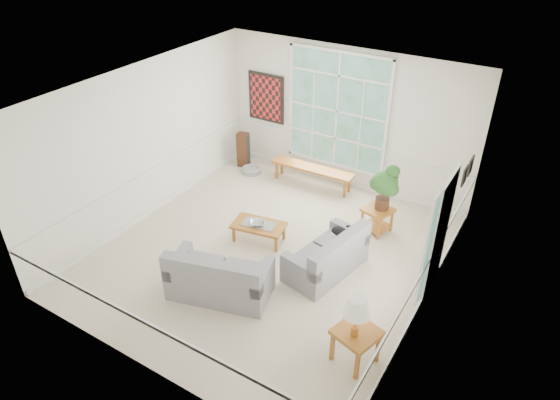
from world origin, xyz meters
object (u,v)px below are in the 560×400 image
at_px(loveseat_right, 326,251).
at_px(loveseat_front, 220,272).
at_px(end_table, 377,220).
at_px(side_table, 355,346).
at_px(coffee_table, 259,232).

bearing_deg(loveseat_right, loveseat_front, -119.36).
distance_m(loveseat_right, end_table, 1.58).
xyz_separation_m(end_table, side_table, (0.92, -3.05, 0.03)).
height_order(loveseat_right, loveseat_front, loveseat_front).
relative_size(coffee_table, end_table, 1.94).
bearing_deg(end_table, coffee_table, -140.73).
height_order(end_table, side_table, side_table).
height_order(coffee_table, end_table, end_table).
bearing_deg(coffee_table, loveseat_right, -15.30).
height_order(loveseat_right, coffee_table, loveseat_right).
height_order(loveseat_right, side_table, loveseat_right).
distance_m(loveseat_front, coffee_table, 1.55).
bearing_deg(coffee_table, loveseat_front, -90.43).
bearing_deg(end_table, loveseat_front, -116.76).
distance_m(end_table, side_table, 3.19).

